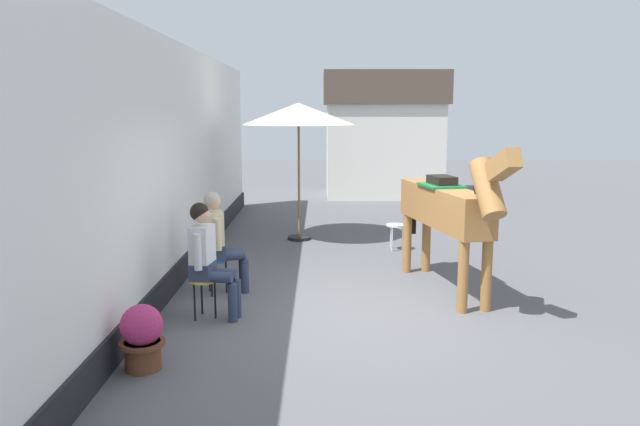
% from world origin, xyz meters
% --- Properties ---
extents(ground_plane, '(40.00, 40.00, 0.00)m').
position_xyz_m(ground_plane, '(0.00, 3.00, 0.00)').
color(ground_plane, '#56565B').
extents(pub_facade_wall, '(0.34, 14.00, 3.40)m').
position_xyz_m(pub_facade_wall, '(-2.55, 1.50, 1.54)').
color(pub_facade_wall, white).
rests_on(pub_facade_wall, ground_plane).
extents(distant_cottage, '(3.40, 2.60, 3.50)m').
position_xyz_m(distant_cottage, '(1.40, 10.57, 1.80)').
color(distant_cottage, silver).
rests_on(distant_cottage, ground_plane).
extents(seated_visitor_near, '(0.61, 0.48, 1.39)m').
position_xyz_m(seated_visitor_near, '(-1.72, -0.11, 0.78)').
color(seated_visitor_near, gold).
rests_on(seated_visitor_near, ground_plane).
extents(seated_visitor_far, '(0.61, 0.48, 1.39)m').
position_xyz_m(seated_visitor_far, '(-1.75, 0.90, 0.78)').
color(seated_visitor_far, '#194C99').
rests_on(seated_visitor_far, ground_plane).
extents(saddled_horse_center, '(0.92, 2.96, 2.06)m').
position_xyz_m(saddled_horse_center, '(1.31, 0.96, 1.16)').
color(saddled_horse_center, '#9E6B38').
rests_on(saddled_horse_center, ground_plane).
extents(flower_planter_near, '(0.43, 0.43, 0.64)m').
position_xyz_m(flower_planter_near, '(-2.10, -1.57, 0.33)').
color(flower_planter_near, brown).
rests_on(flower_planter_near, ground_plane).
extents(cafe_parasol, '(2.10, 2.10, 2.58)m').
position_xyz_m(cafe_parasol, '(-0.80, 4.38, 2.36)').
color(cafe_parasol, black).
rests_on(cafe_parasol, ground_plane).
extents(spare_stool_white, '(0.32, 0.32, 0.46)m').
position_xyz_m(spare_stool_white, '(0.92, 3.49, 0.40)').
color(spare_stool_white, white).
rests_on(spare_stool_white, ground_plane).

